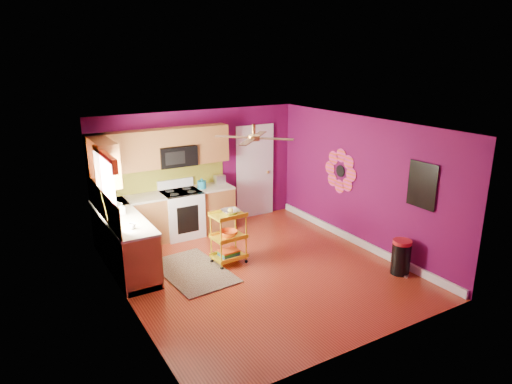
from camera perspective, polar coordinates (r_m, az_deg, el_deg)
ground at (r=8.00m, az=0.47°, el=-9.73°), size 5.00×5.00×0.00m
room_envelope at (r=7.43m, az=0.68°, el=1.65°), size 4.54×5.04×2.52m
lower_cabinets at (r=8.86m, az=-13.20°, el=-4.41°), size 2.81×2.31×0.94m
electric_range at (r=9.40m, az=-9.27°, el=-2.62°), size 0.76×0.66×1.13m
upper_cabinetry at (r=8.84m, az=-13.85°, el=4.73°), size 2.80×2.30×1.26m
left_window at (r=7.56m, az=-18.36°, el=1.86°), size 0.08×1.35×1.08m
panel_door at (r=10.29m, az=-0.14°, el=2.47°), size 0.95×0.11×2.15m
right_wall_art at (r=8.55m, az=14.61°, el=1.83°), size 0.04×2.74×1.04m
ceiling_fan at (r=7.44m, az=-0.28°, el=6.87°), size 1.01×1.01×0.26m
shag_rug at (r=8.01m, az=-7.84°, el=-9.78°), size 1.12×1.70×0.02m
rolling_cart at (r=8.07m, az=-3.40°, el=-5.41°), size 0.60×0.45×1.03m
trash_can at (r=8.14m, az=17.67°, el=-7.75°), size 0.42×0.42×0.61m
teal_kettle at (r=9.40m, az=-6.79°, el=0.95°), size 0.18×0.18×0.21m
toaster at (r=9.74m, az=-4.56°, el=1.61°), size 0.22×0.15×0.18m
soap_bottle_a at (r=8.14m, az=-16.44°, el=-2.01°), size 0.10×0.10×0.21m
soap_bottle_b at (r=8.17m, az=-17.10°, el=-2.09°), size 0.15×0.15×0.19m
counter_dish at (r=8.59m, az=-17.38°, el=-1.63°), size 0.25×0.25×0.06m
counter_cup at (r=7.45m, az=-15.25°, el=-4.16°), size 0.11×0.11×0.09m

